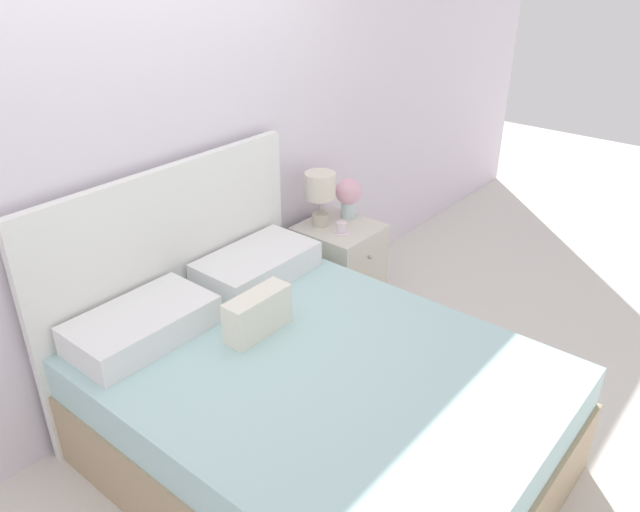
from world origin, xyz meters
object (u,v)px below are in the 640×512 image
Objects in this scene: bed at (306,402)px; flower_vase at (349,195)px; nightstand at (339,270)px; teacup at (341,228)px; table_lamp at (320,190)px.

flower_vase is (1.23, 0.70, 0.44)m from bed.
flower_vase reaches higher than nightstand.
nightstand is 6.17× the size of teacup.
nightstand is at bearing 45.00° from teacup.
table_lamp is at bearing 85.73° from teacup.
bed is 1.38m from table_lamp.
table_lamp is 3.38× the size of teacup.
nightstand is 0.48m from flower_vase.
bed is at bearing -143.31° from table_lamp.
flower_vase is at bearing 27.72° from teacup.
nightstand is (1.08, 0.65, -0.01)m from bed.
bed is at bearing -149.81° from teacup.
bed reaches higher than flower_vase.
table_lamp reaches higher than teacup.
table_lamp is (1.02, 0.76, 0.52)m from bed.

